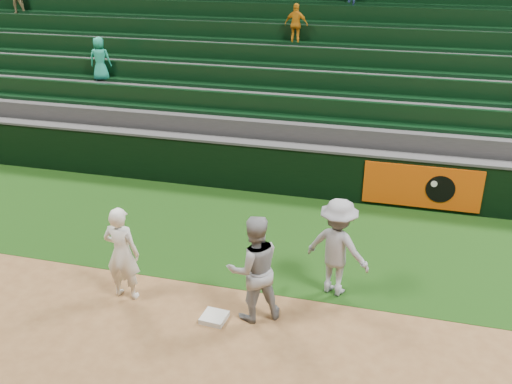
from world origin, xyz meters
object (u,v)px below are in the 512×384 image
at_px(first_baseman, 122,253).
at_px(baserunner, 254,268).
at_px(first_base, 214,317).
at_px(base_coach, 337,247).

bearing_deg(first_baseman, baserunner, -177.90).
bearing_deg(baserunner, first_base, -5.08).
relative_size(first_base, baserunner, 0.22).
xyz_separation_m(first_base, base_coach, (1.81, 1.32, 0.86)).
distance_m(baserunner, base_coach, 1.60).
bearing_deg(first_base, base_coach, 36.08).
relative_size(first_base, first_baseman, 0.23).
bearing_deg(first_base, first_baseman, 171.33).
distance_m(first_baseman, baserunner, 2.32).
xyz_separation_m(first_base, baserunner, (0.61, 0.28, 0.88)).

